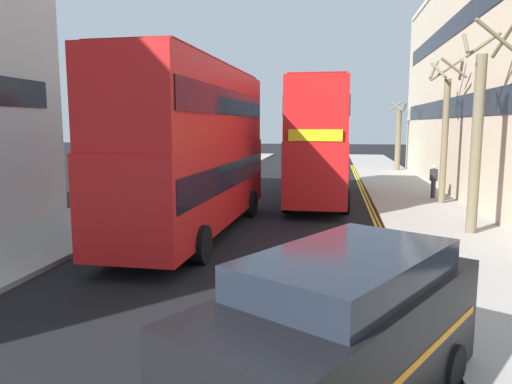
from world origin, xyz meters
The scene contains 11 objects.
sidewalk_right centered at (6.50, 16.00, 0.07)m, with size 4.00×80.00×0.14m, color #9E9991.
sidewalk_left centered at (-6.50, 16.00, 0.07)m, with size 4.00×80.00×0.14m, color #9E9991.
kerb_line_outer centered at (4.40, 14.00, 0.00)m, with size 0.10×56.00×0.01m, color yellow.
kerb_line_inner centered at (4.24, 14.00, 0.00)m, with size 0.10×56.00×0.01m, color yellow.
double_decker_bus_away centered at (-1.92, 13.23, 3.03)m, with size 3.04×10.87×5.64m.
double_decker_bus_oncoming centered at (1.94, 21.10, 3.03)m, with size 2.82×10.82×5.64m.
taxi_minivan centered at (2.73, 3.56, 1.07)m, with size 4.06×5.09×2.12m.
pedestrian_far centered at (7.47, 21.88, 0.99)m, with size 0.34×0.22×1.62m.
street_tree_near centered at (7.21, 14.25, 3.36)m, with size 1.47×1.70×6.74m.
street_tree_mid centered at (7.63, 36.62, 2.60)m, with size 1.28×1.51×5.45m.
street_tree_far centered at (7.54, 20.42, 3.48)m, with size 1.66×1.59×6.54m.
Camera 1 is at (2.62, -2.13, 3.69)m, focal length 33.43 mm.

